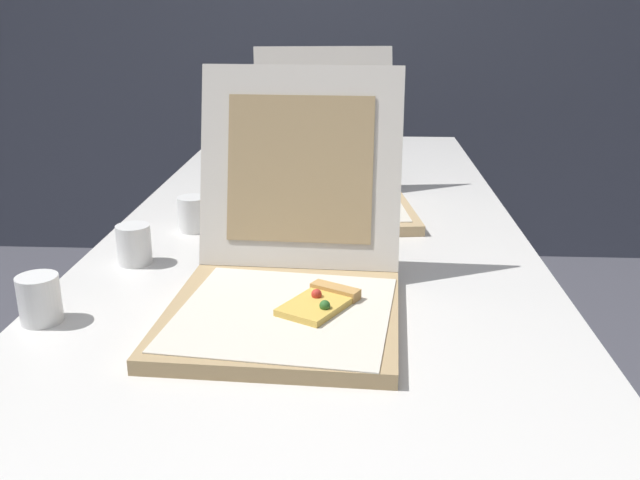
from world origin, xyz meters
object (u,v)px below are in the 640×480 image
object	(u,v)px
pizza_box_middle	(332,187)
cup_white_near_left	(40,299)
pizza_box_front	(288,279)
table	(315,261)
cup_white_mid	(193,214)
cup_white_near_center	(134,244)
cup_white_far	(252,175)

from	to	relation	value
pizza_box_middle	cup_white_near_left	bearing A→B (deg)	-130.29
pizza_box_front	cup_white_near_left	xyz separation A→B (m)	(-0.36, -0.06, -0.02)
table	cup_white_mid	bearing A→B (deg)	169.50
pizza_box_front	pizza_box_middle	distance (m)	0.57
pizza_box_front	cup_white_mid	world-z (taller)	pizza_box_front
table	pizza_box_middle	xyz separation A→B (m)	(0.02, 0.23, 0.10)
pizza_box_front	pizza_box_middle	bearing A→B (deg)	88.35
pizza_box_front	cup_white_near_center	xyz separation A→B (m)	(-0.30, 0.19, -0.02)
cup_white_near_center	cup_white_near_left	distance (m)	0.26
pizza_box_front	cup_white_near_center	size ratio (longest dim) A/B	6.24
table	cup_white_far	xyz separation A→B (m)	(-0.18, 0.39, 0.08)
cup_white_mid	cup_white_near_center	bearing A→B (deg)	-107.70
pizza_box_middle	cup_white_near_left	world-z (taller)	pizza_box_middle
pizza_box_front	pizza_box_middle	xyz separation A→B (m)	(0.05, 0.57, 0.00)
table	cup_white_near_center	xyz separation A→B (m)	(-0.32, -0.15, 0.08)
cup_white_near_left	cup_white_near_center	bearing A→B (deg)	75.50
cup_white_far	cup_white_mid	bearing A→B (deg)	-101.93
pizza_box_middle	cup_white_mid	size ratio (longest dim) A/B	6.66
cup_white_far	cup_white_near_left	xyz separation A→B (m)	(-0.20, -0.79, 0.00)
cup_white_mid	cup_white_far	bearing A→B (deg)	78.07
pizza_box_middle	table	bearing A→B (deg)	-103.33
pizza_box_front	cup_white_far	size ratio (longest dim) A/B	6.24
table	cup_white_near_left	bearing A→B (deg)	-134.09
cup_white_near_center	cup_white_near_left	world-z (taller)	same
pizza_box_middle	cup_white_far	world-z (taller)	pizza_box_middle
cup_white_near_center	cup_white_far	size ratio (longest dim) A/B	1.00
pizza_box_middle	cup_white_near_center	xyz separation A→B (m)	(-0.34, -0.38, -0.02)
table	cup_white_far	bearing A→B (deg)	115.17
table	cup_white_mid	size ratio (longest dim) A/B	31.88
cup_white_mid	cup_white_near_center	xyz separation A→B (m)	(-0.06, -0.20, 0.00)
pizza_box_middle	cup_white_near_center	bearing A→B (deg)	-139.50
pizza_box_front	pizza_box_middle	size ratio (longest dim) A/B	0.94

